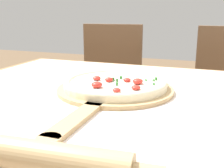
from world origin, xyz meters
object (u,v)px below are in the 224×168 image
chair_left (109,85)px  rolling_pin (26,154)px  pizza_peel (113,91)px  pizza (115,83)px

chair_left → rolling_pin: bearing=-81.3°
pizza_peel → chair_left: (-0.33, 0.84, -0.22)m
rolling_pin → chair_left: chair_left is taller
chair_left → pizza: bearing=-74.3°
pizza_peel → pizza: 0.03m
pizza_peel → pizza: size_ratio=1.83×
rolling_pin → pizza_peel: bearing=92.2°
pizza_peel → chair_left: size_ratio=0.65×
pizza → rolling_pin: size_ratio=0.73×
pizza → rolling_pin: bearing=-88.0°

